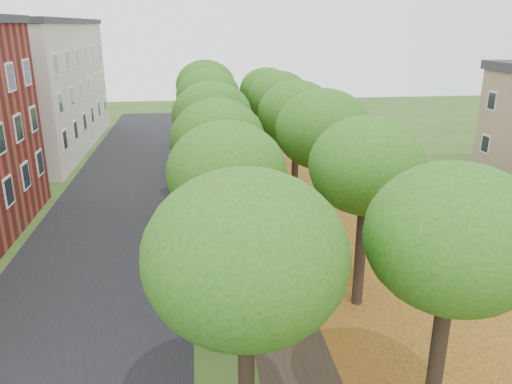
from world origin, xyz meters
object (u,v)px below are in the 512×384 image
object	(u,v)px
car_red	(454,199)
car_white	(436,187)
car_grey	(436,186)
bench	(289,283)

from	to	relation	value
car_red	car_white	xyz separation A→B (m)	(0.00, 2.23, -0.01)
car_grey	car_white	bearing A→B (deg)	166.68
car_grey	car_white	distance (m)	0.44
car_grey	car_white	world-z (taller)	car_white
car_white	car_red	bearing A→B (deg)	-162.06
car_red	car_white	size ratio (longest dim) A/B	0.85
bench	car_red	xyz separation A→B (m)	(10.81, 7.76, 0.25)
bench	car_white	world-z (taller)	car_white
car_red	car_grey	xyz separation A→B (m)	(0.22, 2.60, -0.09)
car_red	car_white	distance (m)	2.23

